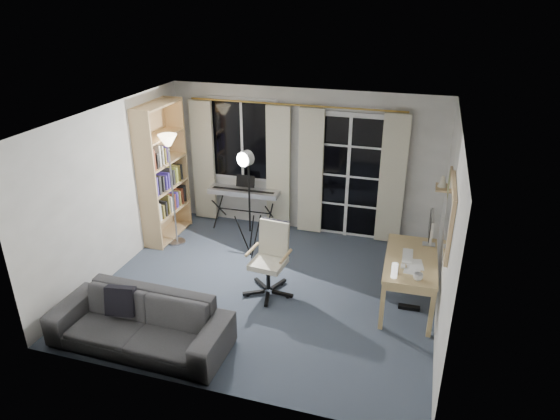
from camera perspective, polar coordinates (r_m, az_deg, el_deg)
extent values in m
cube|color=#36424F|center=(7.01, -1.56, -8.99)|extent=(4.50, 4.00, 0.02)
cube|color=white|center=(8.42, -4.27, 8.05)|extent=(1.20, 0.06, 1.40)
cube|color=black|center=(8.40, -4.34, 8.00)|extent=(1.10, 0.02, 1.30)
cube|color=white|center=(8.39, -4.37, 7.98)|extent=(0.04, 0.03, 1.30)
cube|color=white|center=(8.13, 7.81, 3.77)|extent=(1.32, 0.06, 2.11)
cube|color=black|center=(8.15, 5.69, 3.92)|extent=(0.55, 0.02, 1.95)
cube|color=black|center=(8.07, 9.87, 3.46)|extent=(0.55, 0.02, 1.95)
cube|color=white|center=(8.09, 7.76, 3.67)|extent=(0.05, 0.04, 2.05)
cube|color=white|center=(8.27, 7.58, 0.59)|extent=(1.15, 0.03, 0.03)
cube|color=white|center=(8.08, 7.77, 3.84)|extent=(1.15, 0.03, 0.03)
cube|color=white|center=(7.93, 7.97, 7.23)|extent=(1.15, 0.03, 0.03)
cylinder|color=gold|center=(7.92, 1.61, 11.92)|extent=(3.50, 0.03, 0.03)
cube|color=beige|center=(8.73, -8.74, 5.52)|extent=(0.40, 0.07, 2.10)
cube|color=beige|center=(8.26, -0.19, 4.73)|extent=(0.40, 0.07, 2.10)
cube|color=beige|center=(8.12, 3.53, 4.35)|extent=(0.40, 0.07, 2.10)
cube|color=beige|center=(7.95, 12.69, 3.34)|extent=(0.40, 0.07, 2.10)
cube|color=tan|center=(7.80, -15.10, 2.96)|extent=(0.36, 0.04, 2.23)
cube|color=tan|center=(8.61, -11.63, 5.29)|extent=(0.36, 0.04, 2.23)
cube|color=tan|center=(8.28, -14.26, 4.28)|extent=(0.04, 1.00, 2.23)
cube|color=tan|center=(8.62, -12.61, -2.60)|extent=(0.37, 1.01, 0.03)
cube|color=tan|center=(8.44, -12.86, -0.09)|extent=(0.37, 1.01, 0.03)
cube|color=tan|center=(8.28, -13.12, 2.59)|extent=(0.37, 1.01, 0.03)
cube|color=tan|center=(8.14, -13.40, 5.36)|extent=(0.37, 1.01, 0.03)
cube|color=tan|center=(8.02, -13.69, 8.23)|extent=(0.37, 1.01, 0.03)
cube|color=tan|center=(7.91, -14.03, 11.57)|extent=(0.37, 1.01, 0.03)
cube|color=white|center=(8.05, -14.25, -0.23)|extent=(0.25, 0.07, 0.29)
cube|color=olive|center=(8.14, -13.84, -0.12)|extent=(0.25, 0.05, 0.23)
cube|color=#2F2F2F|center=(8.21, -13.53, 0.23)|extent=(0.25, 0.04, 0.26)
cube|color=olive|center=(8.26, -13.26, 0.69)|extent=(0.25, 0.04, 0.33)
cube|color=white|center=(8.34, -12.95, 0.68)|extent=(0.25, 0.06, 0.26)
cube|color=brown|center=(8.42, -12.61, 0.98)|extent=(0.25, 0.04, 0.27)
cube|color=#523CB6|center=(8.49, -12.33, 1.21)|extent=(0.25, 0.06, 0.27)
cube|color=olive|center=(8.57, -12.02, 1.41)|extent=(0.25, 0.04, 0.26)
cube|color=brown|center=(8.63, -11.77, 1.63)|extent=(0.25, 0.06, 0.27)
cube|color=#2F2F2F|center=(8.71, -11.45, 1.96)|extent=(0.25, 0.03, 0.29)
cube|color=#523CB6|center=(7.89, -14.56, 2.64)|extent=(0.25, 0.04, 0.31)
cube|color=#2F2F2F|center=(7.95, -14.26, 2.82)|extent=(0.25, 0.07, 0.30)
cube|color=#2F2F2F|center=(8.04, -13.86, 2.96)|extent=(0.25, 0.04, 0.26)
cube|color=#523CB6|center=(8.12, -13.55, 3.11)|extent=(0.25, 0.04, 0.24)
cube|color=#523CB6|center=(8.17, -13.28, 3.37)|extent=(0.25, 0.04, 0.26)
cube|color=#2F2F2F|center=(8.24, -13.00, 3.72)|extent=(0.25, 0.04, 0.31)
cube|color=#2F2F2F|center=(8.31, -12.71, 3.71)|extent=(0.25, 0.05, 0.24)
cube|color=#A6B343|center=(8.39, -12.40, 3.98)|extent=(0.25, 0.05, 0.26)
cube|color=olive|center=(8.46, -12.11, 4.23)|extent=(0.25, 0.04, 0.27)
cube|color=#2F2F2F|center=(8.52, -11.86, 4.36)|extent=(0.25, 0.03, 0.26)
cube|color=brown|center=(7.74, -14.89, 5.59)|extent=(0.25, 0.04, 0.32)
cube|color=#2F2F2F|center=(7.82, -14.54, 5.53)|extent=(0.25, 0.03, 0.24)
cube|color=white|center=(7.87, -14.29, 6.03)|extent=(0.25, 0.04, 0.33)
cube|color=white|center=(7.94, -13.98, 6.10)|extent=(0.25, 0.04, 0.30)
cube|color=olive|center=(8.02, -13.67, 6.09)|extent=(0.25, 0.04, 0.25)
cube|color=#523CB6|center=(8.08, -13.39, 6.29)|extent=(0.25, 0.05, 0.26)
cylinder|color=#B2B2B7|center=(8.34, -11.66, -3.57)|extent=(0.28, 0.28, 0.03)
cylinder|color=#B2B2B7|center=(7.99, -12.16, 1.83)|extent=(0.03, 0.03, 1.68)
cone|color=#FFE5B2|center=(7.72, -12.72, 7.77)|extent=(0.30, 0.30, 0.17)
cylinder|color=black|center=(8.70, -6.95, 0.24)|extent=(0.04, 0.58, 0.53)
cylinder|color=black|center=(8.70, -6.95, 0.24)|extent=(0.04, 0.58, 0.53)
cylinder|color=black|center=(8.42, -1.10, -0.44)|extent=(0.04, 0.58, 0.53)
cylinder|color=black|center=(8.42, -1.10, -0.44)|extent=(0.04, 0.58, 0.53)
cylinder|color=black|center=(8.55, -4.07, -0.10)|extent=(0.93, 0.04, 0.02)
cube|color=silver|center=(8.41, -4.14, 2.09)|extent=(1.21, 0.33, 0.08)
cube|color=white|center=(8.33, -4.32, 2.12)|extent=(1.11, 0.15, 0.01)
cube|color=black|center=(8.36, -4.24, 2.27)|extent=(1.08, 0.10, 0.01)
cube|color=black|center=(8.43, -3.97, 3.31)|extent=(0.33, 0.07, 0.20)
cylinder|color=black|center=(7.67, -2.78, -3.17)|extent=(0.12, 0.26, 0.69)
cylinder|color=black|center=(7.83, -3.24, -2.55)|extent=(0.18, 0.22, 0.69)
cylinder|color=black|center=(7.70, -4.22, -3.06)|extent=(0.27, 0.06, 0.69)
cylinder|color=black|center=(7.45, -3.54, 1.69)|extent=(0.04, 0.04, 1.19)
cylinder|color=silver|center=(7.21, -3.93, 5.90)|extent=(0.26, 0.20, 0.23)
cylinder|color=white|center=(7.16, -4.32, 5.76)|extent=(0.19, 0.09, 0.20)
cube|color=black|center=(6.81, 0.28, -9.56)|extent=(0.30, 0.07, 0.04)
cylinder|color=black|center=(6.80, 0.88, -9.82)|extent=(0.05, 0.05, 0.05)
cube|color=black|center=(7.01, -0.20, -8.49)|extent=(0.16, 0.29, 0.04)
cylinder|color=black|center=(7.07, 0.19, -8.37)|extent=(0.05, 0.05, 0.05)
cube|color=black|center=(7.03, -2.20, -8.41)|extent=(0.26, 0.23, 0.04)
cylinder|color=black|center=(7.10, -2.50, -8.26)|extent=(0.05, 0.05, 0.05)
cube|color=black|center=(6.85, -3.04, -9.41)|extent=(0.28, 0.19, 0.04)
cylinder|color=black|center=(6.85, -3.66, -9.62)|extent=(0.05, 0.05, 0.05)
cube|color=black|center=(6.71, -1.50, -10.16)|extent=(0.11, 0.30, 0.04)
cylinder|color=black|center=(6.66, -1.56, -10.65)|extent=(0.05, 0.05, 0.05)
cylinder|color=black|center=(6.76, -1.35, -7.63)|extent=(0.06, 0.06, 0.38)
cube|color=beige|center=(6.66, -1.37, -6.12)|extent=(0.47, 0.47, 0.08)
cube|color=beige|center=(6.69, -0.69, -3.21)|extent=(0.42, 0.15, 0.49)
cube|color=black|center=(6.71, -0.56, -2.94)|extent=(0.40, 0.13, 0.45)
cylinder|color=tan|center=(6.69, -3.24, -4.53)|extent=(0.08, 0.38, 0.04)
cylinder|color=tan|center=(6.51, 0.66, -5.31)|extent=(0.08, 0.38, 0.04)
cube|color=tan|center=(6.55, 14.76, -5.52)|extent=(0.67, 1.30, 0.04)
cube|color=tan|center=(6.58, 14.71, -6.01)|extent=(0.64, 1.26, 0.09)
cube|color=tan|center=(6.21, 11.60, -10.69)|extent=(0.06, 0.06, 0.65)
cube|color=tan|center=(6.22, 16.90, -11.24)|extent=(0.06, 0.06, 0.65)
cube|color=tan|center=(7.24, 12.38, -5.35)|extent=(0.06, 0.06, 0.65)
cube|color=tan|center=(7.25, 16.87, -5.83)|extent=(0.06, 0.06, 0.65)
cube|color=silver|center=(6.94, 16.64, -3.76)|extent=(0.17, 0.11, 0.01)
cube|color=silver|center=(6.88, 16.76, -2.87)|extent=(0.04, 0.03, 0.20)
cube|color=silver|center=(6.82, 16.90, -1.77)|extent=(0.04, 0.50, 0.31)
cube|color=black|center=(6.82, 16.75, -1.75)|extent=(0.02, 0.46, 0.28)
cube|color=white|center=(6.57, 14.38, -5.12)|extent=(0.14, 0.39, 0.02)
cube|color=white|center=(6.32, 13.87, -6.25)|extent=(0.06, 0.09, 0.02)
cube|color=white|center=(6.41, 15.13, -6.03)|extent=(0.24, 0.30, 0.01)
cube|color=white|center=(6.25, 14.83, -6.83)|extent=(0.20, 0.15, 0.00)
cube|color=black|center=(6.14, 13.15, -6.65)|extent=(0.05, 0.04, 0.11)
cylinder|color=white|center=(6.05, 12.96, -6.76)|extent=(0.08, 0.08, 0.18)
cube|color=black|center=(6.80, 14.53, -10.72)|extent=(0.28, 0.08, 0.05)
imported|color=silver|center=(6.08, 15.51, -7.27)|extent=(0.12, 0.09, 0.11)
cube|color=tan|center=(5.70, 18.83, -0.70)|extent=(0.04, 0.94, 0.74)
cube|color=white|center=(5.70, 18.63, -0.68)|extent=(0.01, 0.84, 0.64)
cube|color=tan|center=(6.52, 18.87, 2.87)|extent=(0.03, 0.42, 0.32)
cube|color=#53A75D|center=(6.52, 18.73, 2.88)|extent=(0.00, 0.36, 0.26)
cube|color=tan|center=(7.07, 18.00, 2.44)|extent=(0.16, 0.30, 0.02)
cone|color=beige|center=(7.04, 18.09, 3.12)|extent=(0.12, 0.12, 0.15)
imported|color=#2E2E31|center=(6.01, -15.82, -11.54)|extent=(2.08, 0.64, 0.81)
cube|color=black|center=(6.19, -17.75, -9.87)|extent=(0.37, 0.24, 0.36)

